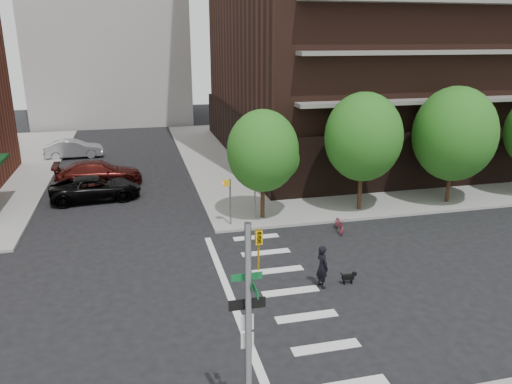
{
  "coord_description": "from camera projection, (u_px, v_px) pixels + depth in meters",
  "views": [
    {
      "loc": [
        -2.79,
        -17.6,
        10.11
      ],
      "look_at": [
        3.0,
        6.0,
        2.5
      ],
      "focal_mm": 35.0,
      "sensor_mm": 36.0,
      "label": 1
    }
  ],
  "objects": [
    {
      "name": "ground",
      "position": [
        219.0,
        300.0,
        19.97
      ],
      "size": [
        120.0,
        120.0,
        0.0
      ],
      "primitive_type": "plane",
      "color": "black",
      "rests_on": "ground"
    },
    {
      "name": "crosswalk",
      "position": [
        272.0,
        294.0,
        20.47
      ],
      "size": [
        3.85,
        13.0,
        0.01
      ],
      "color": "silver",
      "rests_on": "ground"
    },
    {
      "name": "tree_a",
      "position": [
        263.0,
        151.0,
        27.55
      ],
      "size": [
        4.0,
        4.0,
        5.9
      ],
      "color": "#301E11",
      "rests_on": "sidewalk_ne"
    },
    {
      "name": "tree_c",
      "position": [
        455.0,
        134.0,
        30.16
      ],
      "size": [
        5.0,
        5.0,
        6.8
      ],
      "color": "#301E11",
      "rests_on": "sidewalk_ne"
    },
    {
      "name": "parked_car_silver",
      "position": [
        74.0,
        149.0,
        43.11
      ],
      "size": [
        1.99,
        4.92,
        1.59
      ],
      "primitive_type": "imported",
      "rotation": [
        0.0,
        0.0,
        1.64
      ],
      "color": "#B8BAC2",
      "rests_on": "ground"
    },
    {
      "name": "dog_walker",
      "position": [
        322.0,
        266.0,
        20.8
      ],
      "size": [
        0.75,
        0.57,
        1.85
      ],
      "primitive_type": "imported",
      "rotation": [
        0.0,
        0.0,
        1.78
      ],
      "color": "black",
      "rests_on": "ground"
    },
    {
      "name": "pedestrian_signal",
      "position": [
        236.0,
        194.0,
        27.28
      ],
      "size": [
        2.18,
        0.67,
        2.6
      ],
      "color": "slate",
      "rests_on": "sidewalk_ne"
    },
    {
      "name": "tree_b",
      "position": [
        363.0,
        137.0,
        28.76
      ],
      "size": [
        4.5,
        4.5,
        6.65
      ],
      "color": "#301E11",
      "rests_on": "sidewalk_ne"
    },
    {
      "name": "parked_car_maroon",
      "position": [
        99.0,
        173.0,
        35.2
      ],
      "size": [
        2.6,
        6.05,
        1.74
      ],
      "primitive_type": "imported",
      "rotation": [
        0.0,
        0.0,
        1.6
      ],
      "color": "#44110E",
      "rests_on": "ground"
    },
    {
      "name": "parked_car_black",
      "position": [
        96.0,
        188.0,
        31.98
      ],
      "size": [
        3.08,
        5.84,
        1.57
      ],
      "primitive_type": "imported",
      "rotation": [
        0.0,
        0.0,
        1.66
      ],
      "color": "black",
      "rests_on": "ground"
    },
    {
      "name": "dog",
      "position": [
        349.0,
        277.0,
        21.2
      ],
      "size": [
        0.62,
        0.2,
        0.52
      ],
      "rotation": [
        0.0,
        0.0,
        -0.07
      ],
      "color": "black",
      "rests_on": "ground"
    },
    {
      "name": "scooter",
      "position": [
        340.0,
        224.0,
        26.9
      ],
      "size": [
        0.85,
        1.72,
        0.87
      ],
      "primitive_type": "imported",
      "rotation": [
        0.0,
        0.0,
        -0.17
      ],
      "color": "#9A2F3F",
      "rests_on": "ground"
    },
    {
      "name": "sidewalk_ne",
      "position": [
        394.0,
        149.0,
        46.39
      ],
      "size": [
        39.0,
        33.0,
        0.15
      ],
      "primitive_type": "cube",
      "color": "gray",
      "rests_on": "ground"
    },
    {
      "name": "traffic_signal",
      "position": [
        250.0,
        355.0,
        12.11
      ],
      "size": [
        0.9,
        0.75,
        6.0
      ],
      "color": "slate",
      "rests_on": "sidewalk_s"
    }
  ]
}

